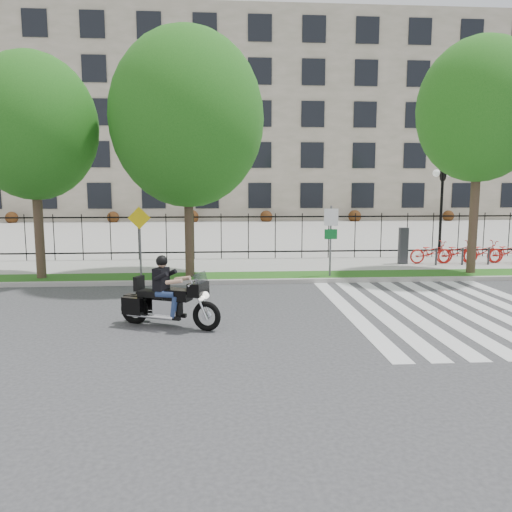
{
  "coord_description": "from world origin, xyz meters",
  "views": [
    {
      "loc": [
        -1.2,
        -12.74,
        3.3
      ],
      "look_at": [
        -0.1,
        3.0,
        1.11
      ],
      "focal_mm": 35.0,
      "sensor_mm": 36.0,
      "label": 1
    }
  ],
  "objects": [
    {
      "name": "bike_share_station",
      "position": [
        10.72,
        7.2,
        0.63
      ],
      "size": [
        8.87,
        0.85,
        1.5
      ],
      "color": "#2D2D33",
      "rests_on": "sidewalk"
    },
    {
      "name": "motorcycle_rider",
      "position": [
        -2.46,
        -1.1,
        0.69
      ],
      "size": [
        2.5,
        1.42,
        2.06
      ],
      "color": "black",
      "rests_on": "ground"
    },
    {
      "name": "curb",
      "position": [
        0.0,
        4.1,
        0.07
      ],
      "size": [
        60.0,
        0.2,
        0.15
      ],
      "primitive_type": "cube",
      "color": "#A6A39C",
      "rests_on": "ground"
    },
    {
      "name": "grass_verge",
      "position": [
        0.0,
        4.95,
        0.07
      ],
      "size": [
        60.0,
        1.5,
        0.15
      ],
      "primitive_type": "cube",
      "color": "#225816",
      "rests_on": "ground"
    },
    {
      "name": "sign_pole_warning",
      "position": [
        -4.0,
        4.58,
        1.74
      ],
      "size": [
        0.78,
        0.09,
        2.49
      ],
      "color": "#59595B",
      "rests_on": "grass_verge"
    },
    {
      "name": "iron_fence",
      "position": [
        0.0,
        9.2,
        1.15
      ],
      "size": [
        30.0,
        0.06,
        2.0
      ],
      "primitive_type": null,
      "color": "black",
      "rests_on": "sidewalk"
    },
    {
      "name": "sign_pole_regulatory",
      "position": [
        2.66,
        4.58,
        1.74
      ],
      "size": [
        0.5,
        0.09,
        2.5
      ],
      "color": "#59595B",
      "rests_on": "grass_verge"
    },
    {
      "name": "crosswalk_stripes",
      "position": [
        4.83,
        0.0,
        0.01
      ],
      "size": [
        5.7,
        8.0,
        0.01
      ],
      "primitive_type": null,
      "color": "silver",
      "rests_on": "ground"
    },
    {
      "name": "sidewalk",
      "position": [
        0.0,
        7.45,
        0.07
      ],
      "size": [
        60.0,
        3.5,
        0.15
      ],
      "primitive_type": "cube",
      "color": "#9D9B92",
      "rests_on": "ground"
    },
    {
      "name": "office_building",
      "position": [
        0.0,
        44.92,
        9.97
      ],
      "size": [
        60.0,
        21.9,
        20.15
      ],
      "color": "gray",
      "rests_on": "ground"
    },
    {
      "name": "street_tree_0",
      "position": [
        -7.5,
        4.95,
        5.3
      ],
      "size": [
        4.29,
        4.29,
        7.63
      ],
      "color": "#3B2C20",
      "rests_on": "grass_verge"
    },
    {
      "name": "ground",
      "position": [
        0.0,
        0.0,
        0.0
      ],
      "size": [
        120.0,
        120.0,
        0.0
      ],
      "primitive_type": "plane",
      "color": "#353537",
      "rests_on": "ground"
    },
    {
      "name": "street_tree_1",
      "position": [
        -2.33,
        4.95,
        5.63
      ],
      "size": [
        5.28,
        5.28,
        8.52
      ],
      "color": "#3B2C20",
      "rests_on": "grass_verge"
    },
    {
      "name": "lamp_post_right",
      "position": [
        10.0,
        12.0,
        3.21
      ],
      "size": [
        1.06,
        0.7,
        4.25
      ],
      "color": "black",
      "rests_on": "ground"
    },
    {
      "name": "street_tree_2",
      "position": [
        8.05,
        4.95,
        6.01
      ],
      "size": [
        4.44,
        4.44,
        8.43
      ],
      "color": "#3B2C20",
      "rests_on": "grass_verge"
    },
    {
      "name": "plaza",
      "position": [
        0.0,
        25.0,
        0.05
      ],
      "size": [
        80.0,
        34.0,
        0.1
      ],
      "primitive_type": "cube",
      "color": "#9D9B92",
      "rests_on": "ground"
    }
  ]
}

